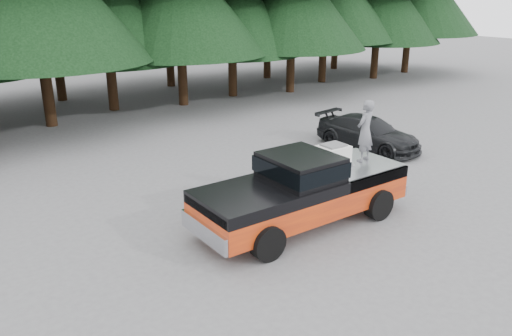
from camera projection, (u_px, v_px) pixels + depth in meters
ground at (255, 242)px, 12.16m from camera, size 120.00×120.00×0.00m
pickup_truck at (302, 200)px, 12.91m from camera, size 6.00×2.04×1.33m
truck_cab at (300, 166)px, 12.54m from camera, size 1.66×1.90×0.59m
air_compressor at (333, 156)px, 13.39m from camera, size 0.78×0.65×0.53m
man_on_bed at (365, 131)px, 13.58m from camera, size 0.71×0.55×1.71m
parked_car at (368, 133)px, 19.24m from camera, size 2.30×4.44×1.23m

